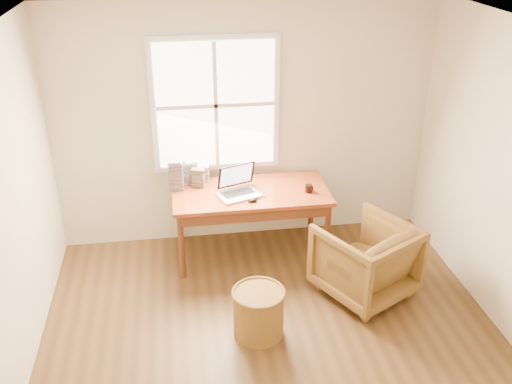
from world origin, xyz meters
TOP-DOWN VIEW (x-y plane):
  - room_shell at (-0.02, 0.16)m, footprint 4.04×4.54m
  - desk at (0.00, 1.80)m, footprint 1.60×0.80m
  - armchair at (0.97, 0.95)m, footprint 1.08×1.09m
  - wicker_stool at (-0.12, 0.50)m, footprint 0.54×0.54m
  - laptop at (-0.14, 1.70)m, footprint 0.53×0.54m
  - mouse at (-0.01, 1.56)m, footprint 0.12×0.09m
  - coffee_mug at (0.58, 1.68)m, footprint 0.09×0.09m
  - cd_stack_a at (-0.60, 2.09)m, footprint 0.15×0.14m
  - cd_stack_b at (-0.52, 2.00)m, footprint 0.15×0.14m
  - cd_stack_c at (-0.75, 1.97)m, footprint 0.14×0.13m
  - cd_stack_d at (-0.47, 2.13)m, footprint 0.15×0.13m

SIDE VIEW (x-z plane):
  - wicker_stool at x=-0.12m, z-range 0.00..0.44m
  - armchair at x=0.97m, z-range 0.00..0.74m
  - desk at x=0.00m, z-range 0.71..0.75m
  - mouse at x=-0.01m, z-range 0.75..0.79m
  - coffee_mug at x=0.58m, z-range 0.75..0.83m
  - cd_stack_d at x=-0.47m, z-range 0.75..0.92m
  - cd_stack_b at x=-0.52m, z-range 0.75..0.95m
  - cd_stack_a at x=-0.60m, z-range 0.75..1.00m
  - laptop at x=-0.14m, z-range 0.75..1.06m
  - cd_stack_c at x=-0.75m, z-range 0.75..1.06m
  - room_shell at x=-0.02m, z-range 0.00..2.64m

